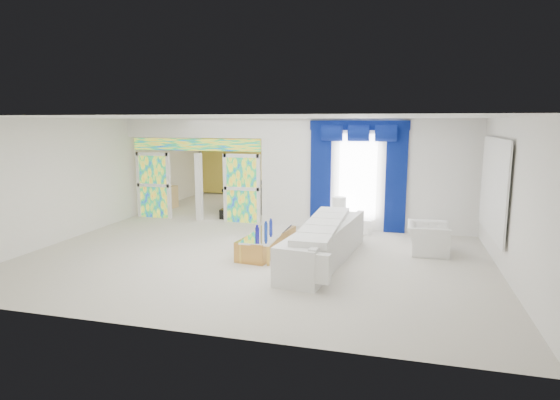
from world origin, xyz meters
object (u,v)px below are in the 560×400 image
(coffee_table, at_px, (267,243))
(grand_piano, at_px, (251,197))
(console_table, at_px, (350,226))
(armchair, at_px, (428,238))
(white_sofa, at_px, (324,244))

(coffee_table, height_order, grand_piano, grand_piano)
(coffee_table, bearing_deg, console_table, 55.68)
(console_table, relative_size, armchair, 1.08)
(white_sofa, xyz_separation_m, armchair, (2.14, 1.19, -0.03))
(armchair, bearing_deg, coffee_table, 105.49)
(white_sofa, distance_m, armchair, 2.45)
(white_sofa, height_order, grand_piano, grand_piano)
(grand_piano, bearing_deg, coffee_table, -71.22)
(white_sofa, distance_m, grand_piano, 6.14)
(console_table, relative_size, grand_piano, 0.64)
(white_sofa, bearing_deg, console_table, 92.16)
(white_sofa, relative_size, armchair, 3.72)
(armchair, relative_size, grand_piano, 0.59)
(armchair, xyz_separation_m, grand_piano, (-5.48, 3.96, 0.10))
(coffee_table, distance_m, console_table, 2.84)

